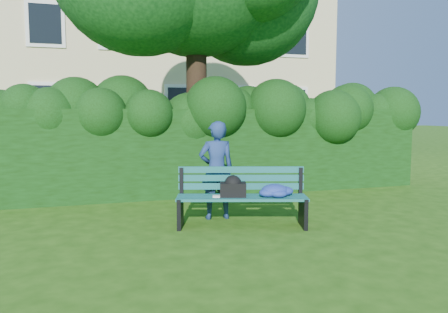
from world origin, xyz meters
name	(u,v)px	position (x,y,z in m)	size (l,w,h in m)	color
ground	(235,216)	(0.00, 0.00, 0.00)	(80.00, 80.00, 0.00)	#234D0E
apartment_building	(137,19)	(0.00, 13.99, 6.00)	(16.00, 8.08, 12.00)	beige
hedge	(202,152)	(0.00, 2.20, 0.90)	(10.00, 1.00, 1.80)	black
park_bench	(248,194)	(0.00, -0.64, 0.50)	(2.04, 1.10, 0.89)	#0E454A
man_reading	(216,170)	(-0.33, -0.04, 0.80)	(0.58, 0.38, 1.60)	navy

